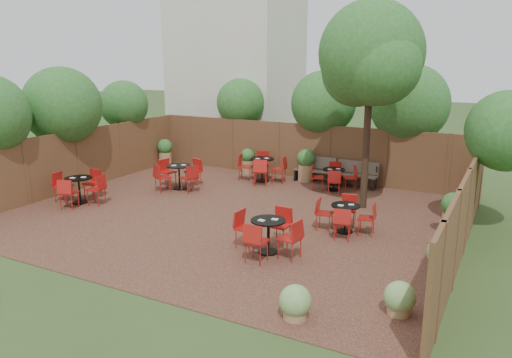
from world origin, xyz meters
The scene contains 13 objects.
ground centered at (0.00, 0.00, 0.00)m, with size 80.00×80.00×0.00m, color #354F23.
courtyard_paving centered at (0.00, 0.00, 0.01)m, with size 12.00×10.00×0.02m, color #351B16.
fence_back centered at (0.00, 5.00, 1.00)m, with size 12.00×0.08×2.00m, color #4F301D.
fence_left centered at (-6.00, 0.00, 1.00)m, with size 0.08×10.00×2.00m, color #4F301D.
fence_right centered at (6.00, 0.00, 1.00)m, with size 0.08×10.00×2.00m, color #4F301D.
neighbour_building centered at (-4.50, 8.00, 4.00)m, with size 5.00×4.00×8.00m, color beige.
overhang_foliage centered at (-1.64, 2.67, 2.71)m, with size 15.49×10.82×2.66m.
courtyard_tree centered at (3.02, 2.38, 4.26)m, with size 2.97×2.91×5.88m.
park_bench_left centered at (0.65, 4.62, 0.48)m, with size 1.47×0.53×0.90m.
park_bench_right centered at (2.15, 4.62, 0.47)m, with size 1.42×0.49×0.87m.
bistro_tables centered at (-0.61, 1.03, 0.48)m, with size 9.51×7.49×0.95m.
planters centered at (-0.35, 3.60, 0.61)m, with size 11.86×3.97×1.16m.
low_shrubs centered at (5.01, -2.81, 0.32)m, with size 2.47×3.88×0.66m.
Camera 1 is at (6.81, -11.48, 4.39)m, focal length 34.82 mm.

